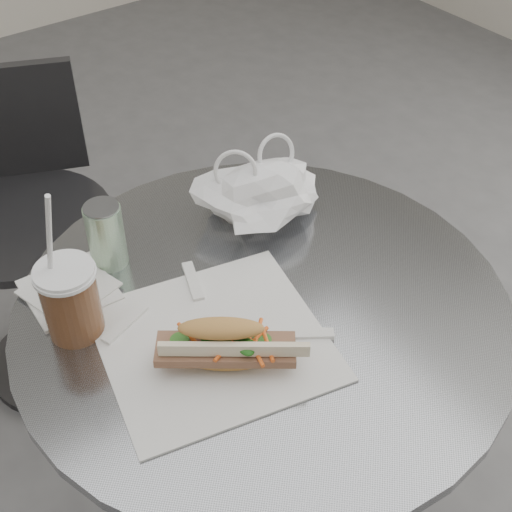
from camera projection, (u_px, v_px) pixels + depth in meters
cafe_table at (262, 412)px, 1.27m from camera, size 0.76×0.76×0.74m
chair_far at (35, 256)px, 1.75m from camera, size 0.44×0.46×0.78m
sandwich_paper at (213, 342)px, 1.02m from camera, size 0.37×0.35×0.00m
banh_mi at (224, 345)px, 0.97m from camera, size 0.24×0.22×0.08m
iced_coffee at (70, 299)px, 1.00m from camera, size 0.09×0.09×0.26m
sunglasses at (290, 187)px, 1.28m from camera, size 0.09×0.08×0.05m
plastic_bag at (263, 195)px, 1.21m from camera, size 0.25×0.23×0.10m
napkin_stack at (69, 290)px, 1.10m from camera, size 0.14×0.14×0.01m
drink_can at (106, 235)px, 1.12m from camera, size 0.06×0.06×0.11m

